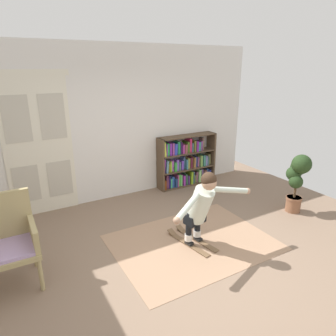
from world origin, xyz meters
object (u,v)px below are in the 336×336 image
skis_pair (191,240)px  person_skier (201,204)px  bookshelf (185,163)px  potted_plant (297,176)px  wicker_chair (8,239)px

skis_pair → person_skier: (0.03, -0.18, 0.67)m
bookshelf → potted_plant: size_ratio=1.25×
bookshelf → wicker_chair: bookshelf is taller
wicker_chair → skis_pair: bearing=-8.4°
potted_plant → bookshelf: bearing=116.1°
wicker_chair → person_skier: (2.38, -0.52, 0.11)m
person_skier → bookshelf: bearing=62.2°
bookshelf → person_skier: person_skier is taller
potted_plant → skis_pair: size_ratio=1.23×
bookshelf → potted_plant: bookshelf is taller
bookshelf → potted_plant: (1.00, -2.05, 0.16)m
bookshelf → potted_plant: 2.29m
bookshelf → wicker_chair: (-3.52, -1.63, 0.07)m
wicker_chair → skis_pair: (2.35, -0.35, -0.56)m
potted_plant → skis_pair: 2.27m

